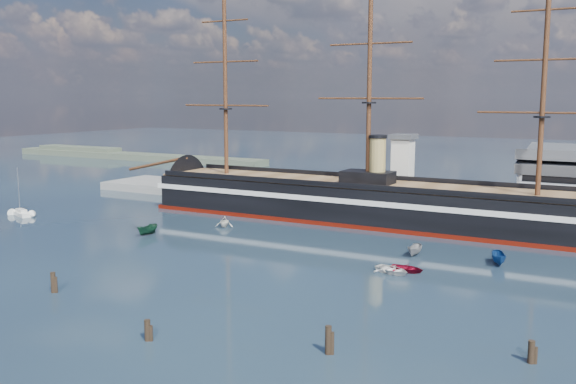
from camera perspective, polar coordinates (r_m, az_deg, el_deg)
The scene contains 16 objects.
ground at distance 112.43m, azimuth 3.08°, elevation -4.36°, with size 600.00×600.00×0.00m, color black.
quay at distance 142.08m, azimuth 13.11°, elevation -1.85°, with size 180.00×18.00×2.00m, color slate.
quay_tower at distance 139.90m, azimuth 10.14°, elevation 2.12°, with size 5.00×5.00×15.00m.
shoreline at distance 270.22m, azimuth -14.99°, elevation 3.23°, with size 120.00×10.00×4.00m.
warship at distance 130.96m, azimuth 5.54°, elevation -0.75°, with size 112.92×16.77×53.94m.
sailboat at distance 146.65m, azimuth -22.62°, elevation -1.71°, with size 6.65×3.96×10.23m.
motorboat_a at distance 119.57m, azimuth -12.37°, elevation -3.77°, with size 5.82×2.14×2.33m, color #113722.
motorboat_b at distance 94.56m, azimuth 10.51°, elevation -6.98°, with size 3.05×1.22×1.43m, color maroon.
motorboat_c at distance 104.03m, azimuth 11.20°, elevation -5.57°, with size 5.32×1.95×2.13m, color gray.
motorboat_d at distance 124.78m, azimuth -5.67°, elevation -3.10°, with size 6.29×2.73×2.31m, color white.
motorboat_e at distance 93.33m, azimuth 9.24°, elevation -7.16°, with size 3.38×1.35×1.58m, color white.
motorboat_f at distance 101.67m, azimuth 18.21°, elevation -6.18°, with size 5.94×2.18×2.38m, color navy.
piling_near_left at distance 88.83m, azimuth -20.10°, elevation -8.39°, with size 0.64×0.64×3.40m, color black.
piling_near_mid at distance 69.58m, azimuth -12.36°, elevation -12.78°, with size 0.64×0.64×2.96m, color black.
piling_near_right at distance 64.95m, azimuth 3.59°, elevation -14.18°, with size 0.64×0.64×3.58m, color black.
piling_far_right at distance 66.90m, azimuth 20.76°, elevation -14.04°, with size 0.64×0.64×2.94m, color black.
Camera 1 is at (47.73, -58.67, 25.05)m, focal length 40.00 mm.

